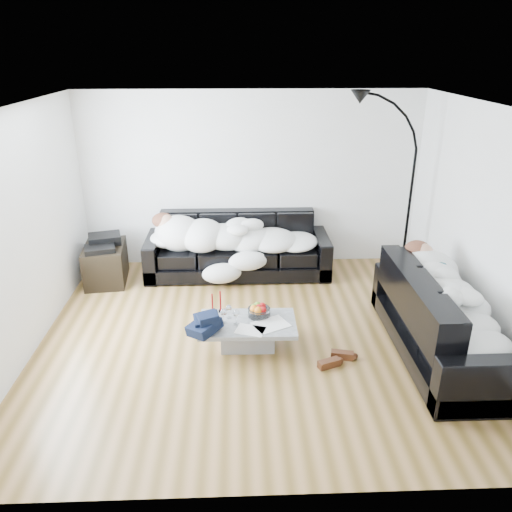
{
  "coord_description": "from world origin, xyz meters",
  "views": [
    {
      "loc": [
        -0.21,
        -5.03,
        3.15
      ],
      "look_at": [
        0.0,
        0.3,
        0.9
      ],
      "focal_mm": 35.0,
      "sensor_mm": 36.0,
      "label": 1
    }
  ],
  "objects_px": {
    "sleeper_back": "(238,233)",
    "fruit_bowl": "(259,310)",
    "candle_left": "(212,304)",
    "stereo": "(103,242)",
    "wine_glass_c": "(236,317)",
    "wine_glass_b": "(224,316)",
    "candle_right": "(220,302)",
    "coffee_table": "(248,334)",
    "shoes": "(335,359)",
    "av_cabinet": "(106,263)",
    "sofa_back": "(238,245)",
    "wine_glass_a": "(229,312)",
    "sleeper_right": "(448,299)",
    "sofa_right": "(445,315)",
    "floor_lamp": "(410,203)"
  },
  "relations": [
    {
      "from": "sleeper_right",
      "to": "fruit_bowl",
      "type": "bearing_deg",
      "value": 81.0
    },
    {
      "from": "sleeper_back",
      "to": "floor_lamp",
      "type": "bearing_deg",
      "value": -7.0
    },
    {
      "from": "sleeper_right",
      "to": "wine_glass_a",
      "type": "xyz_separation_m",
      "value": [
        -2.35,
        0.29,
        -0.26
      ]
    },
    {
      "from": "av_cabinet",
      "to": "fruit_bowl",
      "type": "bearing_deg",
      "value": -44.25
    },
    {
      "from": "sleeper_back",
      "to": "coffee_table",
      "type": "xyz_separation_m",
      "value": [
        0.1,
        -1.95,
        -0.49
      ]
    },
    {
      "from": "sofa_back",
      "to": "wine_glass_a",
      "type": "bearing_deg",
      "value": -93.35
    },
    {
      "from": "sleeper_right",
      "to": "fruit_bowl",
      "type": "distance_m",
      "value": 2.05
    },
    {
      "from": "sleeper_right",
      "to": "sleeper_back",
      "type": "bearing_deg",
      "value": 46.23
    },
    {
      "from": "wine_glass_b",
      "to": "wine_glass_c",
      "type": "height_order",
      "value": "wine_glass_c"
    },
    {
      "from": "candle_right",
      "to": "coffee_table",
      "type": "bearing_deg",
      "value": -38.46
    },
    {
      "from": "wine_glass_a",
      "to": "stereo",
      "type": "height_order",
      "value": "stereo"
    },
    {
      "from": "sofa_back",
      "to": "fruit_bowl",
      "type": "distance_m",
      "value": 1.89
    },
    {
      "from": "fruit_bowl",
      "to": "wine_glass_c",
      "type": "xyz_separation_m",
      "value": [
        -0.26,
        -0.18,
        0.01
      ]
    },
    {
      "from": "stereo",
      "to": "coffee_table",
      "type": "bearing_deg",
      "value": -57.75
    },
    {
      "from": "wine_glass_b",
      "to": "candle_left",
      "type": "xyz_separation_m",
      "value": [
        -0.13,
        0.23,
        0.03
      ]
    },
    {
      "from": "candle_right",
      "to": "shoes",
      "type": "xyz_separation_m",
      "value": [
        1.24,
        -0.6,
        -0.4
      ]
    },
    {
      "from": "wine_glass_a",
      "to": "candle_right",
      "type": "xyz_separation_m",
      "value": [
        -0.1,
        0.14,
        0.05
      ]
    },
    {
      "from": "sleeper_back",
      "to": "candle_left",
      "type": "xyz_separation_m",
      "value": [
        -0.3,
        -1.73,
        -0.21
      ]
    },
    {
      "from": "candle_left",
      "to": "wine_glass_b",
      "type": "bearing_deg",
      "value": -59.89
    },
    {
      "from": "wine_glass_b",
      "to": "candle_left",
      "type": "relative_size",
      "value": 0.73
    },
    {
      "from": "coffee_table",
      "to": "stereo",
      "type": "bearing_deg",
      "value": 138.0
    },
    {
      "from": "sofa_back",
      "to": "wine_glass_b",
      "type": "height_order",
      "value": "sofa_back"
    },
    {
      "from": "sleeper_back",
      "to": "shoes",
      "type": "relative_size",
      "value": 5.48
    },
    {
      "from": "sleeper_back",
      "to": "fruit_bowl",
      "type": "height_order",
      "value": "sleeper_back"
    },
    {
      "from": "fruit_bowl",
      "to": "wine_glass_a",
      "type": "xyz_separation_m",
      "value": [
        -0.34,
        -0.03,
        0.0
      ]
    },
    {
      "from": "candle_left",
      "to": "av_cabinet",
      "type": "xyz_separation_m",
      "value": [
        -1.6,
        1.57,
        -0.16
      ]
    },
    {
      "from": "coffee_table",
      "to": "candle_left",
      "type": "xyz_separation_m",
      "value": [
        -0.4,
        0.22,
        0.28
      ]
    },
    {
      "from": "wine_glass_c",
      "to": "wine_glass_b",
      "type": "bearing_deg",
      "value": 163.05
    },
    {
      "from": "fruit_bowl",
      "to": "wine_glass_c",
      "type": "bearing_deg",
      "value": -145.33
    },
    {
      "from": "candle_right",
      "to": "shoes",
      "type": "bearing_deg",
      "value": -26.01
    },
    {
      "from": "candle_right",
      "to": "av_cabinet",
      "type": "xyz_separation_m",
      "value": [
        -1.69,
        1.55,
        -0.17
      ]
    },
    {
      "from": "candle_right",
      "to": "candle_left",
      "type": "bearing_deg",
      "value": -168.14
    },
    {
      "from": "fruit_bowl",
      "to": "stereo",
      "type": "bearing_deg",
      "value": 141.91
    },
    {
      "from": "sofa_right",
      "to": "candle_right",
      "type": "distance_m",
      "value": 2.48
    },
    {
      "from": "candle_left",
      "to": "stereo",
      "type": "relative_size",
      "value": 0.54
    },
    {
      "from": "sofa_back",
      "to": "av_cabinet",
      "type": "distance_m",
      "value": 1.92
    },
    {
      "from": "coffee_table",
      "to": "fruit_bowl",
      "type": "xyz_separation_m",
      "value": [
        0.13,
        0.13,
        0.24
      ]
    },
    {
      "from": "fruit_bowl",
      "to": "av_cabinet",
      "type": "distance_m",
      "value": 2.71
    },
    {
      "from": "sleeper_right",
      "to": "av_cabinet",
      "type": "relative_size",
      "value": 2.45
    },
    {
      "from": "candle_right",
      "to": "stereo",
      "type": "bearing_deg",
      "value": 137.4
    },
    {
      "from": "sofa_right",
      "to": "fruit_bowl",
      "type": "relative_size",
      "value": 8.83
    },
    {
      "from": "wine_glass_b",
      "to": "candle_right",
      "type": "distance_m",
      "value": 0.26
    },
    {
      "from": "sofa_right",
      "to": "candle_right",
      "type": "bearing_deg",
      "value": 79.97
    },
    {
      "from": "fruit_bowl",
      "to": "shoes",
      "type": "distance_m",
      "value": 1.0
    },
    {
      "from": "sofa_back",
      "to": "wine_glass_c",
      "type": "distance_m",
      "value": 2.05
    },
    {
      "from": "sleeper_right",
      "to": "wine_glass_a",
      "type": "height_order",
      "value": "sleeper_right"
    },
    {
      "from": "wine_glass_c",
      "to": "stereo",
      "type": "relative_size",
      "value": 0.42
    },
    {
      "from": "wine_glass_a",
      "to": "floor_lamp",
      "type": "height_order",
      "value": "floor_lamp"
    },
    {
      "from": "wine_glass_b",
      "to": "shoes",
      "type": "distance_m",
      "value": 1.3
    },
    {
      "from": "wine_glass_c",
      "to": "floor_lamp",
      "type": "xyz_separation_m",
      "value": [
        2.39,
        1.71,
        0.76
      ]
    }
  ]
}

